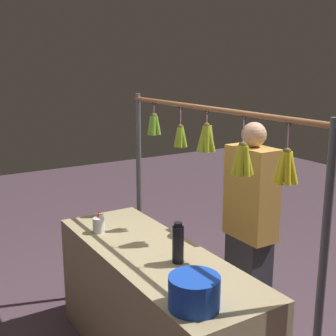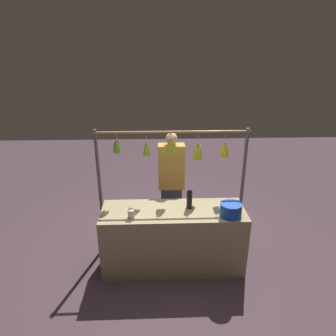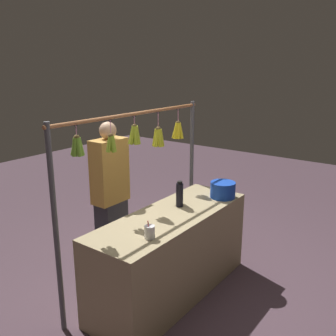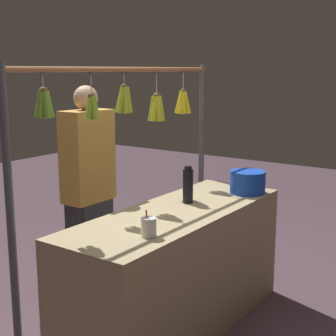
{
  "view_description": "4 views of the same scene",
  "coord_description": "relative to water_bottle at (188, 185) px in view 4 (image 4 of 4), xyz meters",
  "views": [
    {
      "loc": [
        -2.3,
        1.32,
        1.98
      ],
      "look_at": [
        -0.17,
        0.0,
        1.4
      ],
      "focal_mm": 48.16,
      "sensor_mm": 36.0,
      "label": 1
    },
    {
      "loc": [
        0.19,
        3.28,
        2.67
      ],
      "look_at": [
        0.07,
        0.0,
        1.38
      ],
      "focal_mm": 32.35,
      "sensor_mm": 36.0,
      "label": 2
    },
    {
      "loc": [
        2.6,
        1.89,
        2.14
      ],
      "look_at": [
        0.05,
        0.0,
        1.26
      ],
      "focal_mm": 40.33,
      "sensor_mm": 36.0,
      "label": 3
    },
    {
      "loc": [
        2.54,
        1.72,
        1.7
      ],
      "look_at": [
        0.1,
        0.0,
        1.11
      ],
      "focal_mm": 53.21,
      "sensor_mm": 36.0,
      "label": 4
    }
  ],
  "objects": [
    {
      "name": "blue_bucket",
      "position": [
        -0.47,
        0.21,
        -0.04
      ],
      "size": [
        0.26,
        0.26,
        0.16
      ],
      "primitive_type": "cylinder",
      "color": "#1740B3",
      "rests_on": "market_counter"
    },
    {
      "name": "display_rack",
      "position": [
        0.17,
        -0.36,
        0.31
      ],
      "size": [
        1.98,
        0.13,
        1.74
      ],
      "color": "#4C4C51",
      "rests_on": "ground"
    },
    {
      "name": "market_counter",
      "position": [
        0.2,
        0.05,
        -0.53
      ],
      "size": [
        1.78,
        0.61,
        0.81
      ],
      "primitive_type": "cube",
      "color": "tan",
      "rests_on": "ground"
    },
    {
      "name": "drink_cup",
      "position": [
        0.71,
        0.21,
        -0.07
      ],
      "size": [
        0.08,
        0.08,
        0.15
      ],
      "color": "silver",
      "rests_on": "market_counter"
    },
    {
      "name": "vendor_person",
      "position": [
        0.19,
        -0.74,
        -0.15
      ],
      "size": [
        0.38,
        0.2,
        1.59
      ],
      "color": "#2D2D38",
      "rests_on": "ground"
    },
    {
      "name": "water_bottle",
      "position": [
        0.0,
        0.0,
        0.0
      ],
      "size": [
        0.07,
        0.07,
        0.25
      ],
      "color": "black",
      "rests_on": "market_counter"
    },
    {
      "name": "ground_plane",
      "position": [
        0.2,
        0.05,
        -0.93
      ],
      "size": [
        12.0,
        12.0,
        0.0
      ],
      "primitive_type": "plane",
      "color": "#4A3640"
    }
  ]
}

